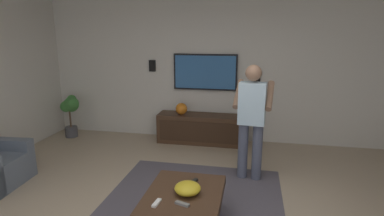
% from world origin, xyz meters
% --- Properties ---
extents(wall_back_tv, '(0.10, 7.03, 2.79)m').
position_xyz_m(wall_back_tv, '(3.10, 0.00, 1.40)').
color(wall_back_tv, silver).
rests_on(wall_back_tv, ground).
extents(area_rug, '(2.78, 2.20, 0.01)m').
position_xyz_m(area_rug, '(0.30, 0.06, 0.01)').
color(area_rug, '#514C56').
rests_on(area_rug, ground).
extents(coffee_table, '(1.00, 0.80, 0.40)m').
position_xyz_m(coffee_table, '(0.10, 0.06, 0.30)').
color(coffee_table, '#422B1C').
rests_on(coffee_table, ground).
extents(media_console, '(0.45, 1.70, 0.55)m').
position_xyz_m(media_console, '(2.76, 0.29, 0.28)').
color(media_console, '#422B1C').
rests_on(media_console, ground).
extents(tv, '(0.05, 1.21, 0.68)m').
position_xyz_m(tv, '(3.01, 0.29, 1.33)').
color(tv, black).
extents(person_standing, '(0.57, 0.58, 1.64)m').
position_xyz_m(person_standing, '(1.43, -0.61, 0.93)').
color(person_standing, '#4C5166').
rests_on(person_standing, ground).
extents(potted_plant_tall, '(0.35, 0.42, 0.84)m').
position_xyz_m(potted_plant_tall, '(2.63, 2.96, 0.57)').
color(potted_plant_tall, '#4C4C51').
rests_on(potted_plant_tall, ground).
extents(bowl, '(0.28, 0.28, 0.13)m').
position_xyz_m(bowl, '(0.09, 0.01, 0.46)').
color(bowl, gold).
rests_on(bowl, coffee_table).
extents(remote_white, '(0.15, 0.06, 0.02)m').
position_xyz_m(remote_white, '(-0.17, 0.27, 0.41)').
color(remote_white, white).
rests_on(remote_white, coffee_table).
extents(remote_black, '(0.16, 0.09, 0.02)m').
position_xyz_m(remote_black, '(0.34, 0.00, 0.41)').
color(remote_black, black).
rests_on(remote_black, coffee_table).
extents(remote_grey, '(0.09, 0.16, 0.02)m').
position_xyz_m(remote_grey, '(-0.13, 0.02, 0.41)').
color(remote_grey, slate).
rests_on(remote_grey, coffee_table).
extents(vase_round, '(0.22, 0.22, 0.22)m').
position_xyz_m(vase_round, '(2.73, 0.70, 0.66)').
color(vase_round, orange).
rests_on(vase_round, media_console).
extents(wall_speaker_left, '(0.06, 0.12, 0.22)m').
position_xyz_m(wall_speaker_left, '(3.02, -0.68, 1.28)').
color(wall_speaker_left, black).
extents(wall_speaker_right, '(0.06, 0.12, 0.22)m').
position_xyz_m(wall_speaker_right, '(3.02, 1.34, 1.43)').
color(wall_speaker_right, black).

